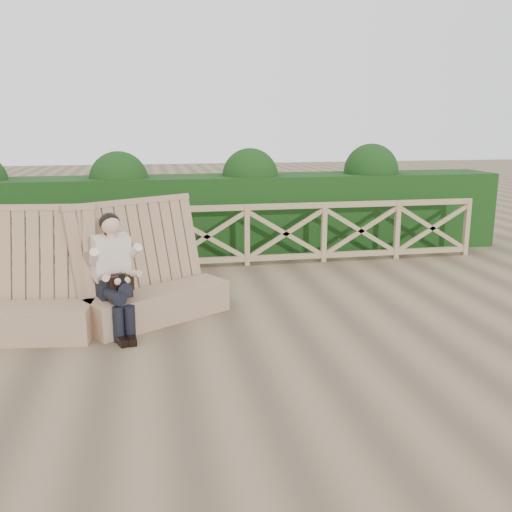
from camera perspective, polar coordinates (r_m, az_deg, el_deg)
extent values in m
plane|color=brown|center=(6.86, -1.70, -8.20)|extent=(60.00, 60.00, 0.00)
cube|color=#7E5F48|center=(7.33, -23.34, -6.18)|extent=(1.93, 0.73, 0.41)
cube|color=#7E5F48|center=(7.41, -23.08, -1.30)|extent=(1.92, 0.66, 1.53)
cube|color=#7E5F48|center=(7.49, -9.63, -4.83)|extent=(1.87, 1.39, 0.41)
cube|color=#7E5F48|center=(7.56, -10.89, -0.19)|extent=(1.84, 1.34, 1.53)
cube|color=black|center=(7.22, -13.99, -3.04)|extent=(0.46, 0.39, 0.24)
cube|color=beige|center=(7.18, -14.28, -0.13)|extent=(0.51, 0.44, 0.57)
sphere|color=tan|center=(7.05, -14.34, 3.02)|extent=(0.29, 0.29, 0.23)
sphere|color=black|center=(7.08, -14.44, 3.24)|extent=(0.32, 0.32, 0.25)
cylinder|color=black|center=(6.99, -14.20, -3.77)|extent=(0.32, 0.52, 0.16)
cylinder|color=black|center=(7.04, -12.95, -2.95)|extent=(0.32, 0.53, 0.18)
cylinder|color=black|center=(6.87, -13.57, -6.72)|extent=(0.17, 0.17, 0.41)
cylinder|color=black|center=(6.88, -12.49, -6.61)|extent=(0.17, 0.17, 0.41)
cube|color=black|center=(6.84, -13.25, -8.28)|extent=(0.18, 0.28, 0.09)
cube|color=black|center=(6.85, -12.33, -8.20)|extent=(0.18, 0.28, 0.09)
cube|color=black|center=(7.02, -13.41, -2.56)|extent=(0.33, 0.25, 0.19)
cube|color=black|center=(6.83, -13.18, -2.41)|extent=(0.10, 0.12, 0.13)
cube|color=#876F4E|center=(9.97, -5.02, 4.76)|extent=(10.10, 0.07, 0.10)
cube|color=#876F4E|center=(10.14, -4.91, -0.44)|extent=(10.10, 0.07, 0.10)
cube|color=black|center=(11.19, -5.64, 4.12)|extent=(12.00, 1.20, 1.50)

